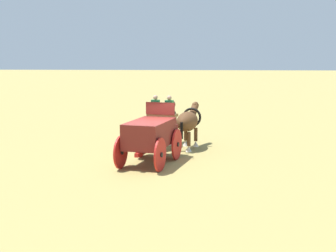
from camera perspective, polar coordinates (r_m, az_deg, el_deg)
The scene contains 4 objects.
ground_plane at distance 21.03m, azimuth -2.12°, elevation -4.43°, with size 220.00×220.00×0.00m, color #9E8C4C.
show_wagon at distance 20.92m, azimuth -2.00°, elevation -0.92°, with size 5.96×2.63×2.82m.
draft_horse_near at distance 24.54m, azimuth -0.57°, elevation 0.59°, with size 3.13×1.40×2.18m.
draft_horse_off at distance 24.16m, azimuth 2.35°, elevation 0.47°, with size 2.94×1.41×2.19m.
Camera 1 is at (-20.38, -2.07, 4.75)m, focal length 52.16 mm.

